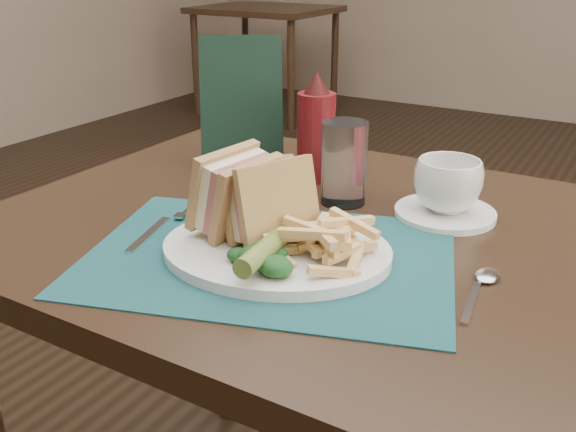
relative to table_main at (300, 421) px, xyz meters
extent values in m
plane|color=black|center=(0.00, 0.50, -0.38)|extent=(7.00, 7.00, 0.00)
cube|color=#174649|center=(0.03, -0.13, 0.38)|extent=(0.55, 0.46, 0.00)
cylinder|color=olive|center=(0.05, -0.18, 0.41)|extent=(0.04, 0.12, 0.03)
cylinder|color=white|center=(0.18, 0.12, 0.38)|extent=(0.19, 0.19, 0.01)
imported|color=white|center=(0.18, 0.12, 0.42)|extent=(0.14, 0.14, 0.08)
cylinder|color=white|center=(0.02, 0.09, 0.44)|extent=(0.08, 0.08, 0.13)
cube|color=black|center=(-0.22, 0.16, 0.49)|extent=(0.17, 0.16, 0.23)
camera|label=1|loc=(0.43, -0.77, 0.75)|focal=40.00mm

